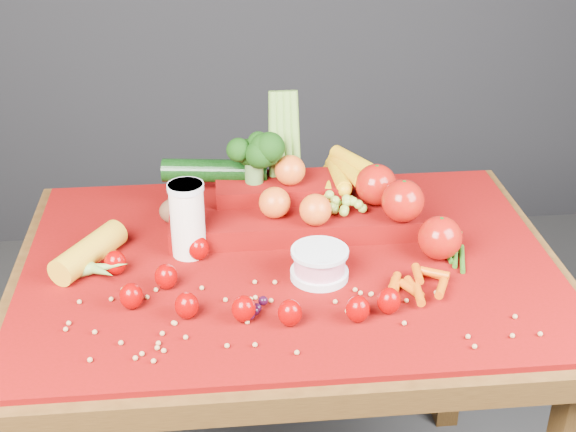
{
  "coord_description": "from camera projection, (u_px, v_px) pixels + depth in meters",
  "views": [
    {
      "loc": [
        -0.14,
        -1.37,
        1.6
      ],
      "look_at": [
        0.0,
        0.02,
        0.85
      ],
      "focal_mm": 50.0,
      "sensor_mm": 36.0,
      "label": 1
    }
  ],
  "objects": [
    {
      "name": "green_bean_pile",
      "position": [
        453.0,
        251.0,
        1.62
      ],
      "size": [
        0.14,
        0.12,
        0.01
      ],
      "primitive_type": null,
      "color": "#245613",
      "rests_on": "red_cloth"
    },
    {
      "name": "red_cloth",
      "position": [
        289.0,
        262.0,
        1.61
      ],
      "size": [
        1.05,
        0.75,
        0.01
      ],
      "primitive_type": "cube",
      "color": "#690306",
      "rests_on": "table"
    },
    {
      "name": "strawberry_scatter",
      "position": [
        229.0,
        289.0,
        1.46
      ],
      "size": [
        0.54,
        0.28,
        0.05
      ],
      "color": "#8D0000",
      "rests_on": "red_cloth"
    },
    {
      "name": "milk_glass",
      "position": [
        187.0,
        217.0,
        1.59
      ],
      "size": [
        0.07,
        0.07,
        0.16
      ],
      "rotation": [
        0.0,
        0.0,
        -0.05
      ],
      "color": "#F0E0D1",
      "rests_on": "red_cloth"
    },
    {
      "name": "dark_grape_cluster",
      "position": [
        250.0,
        310.0,
        1.43
      ],
      "size": [
        0.06,
        0.05,
        0.03
      ],
      "primitive_type": null,
      "color": "black",
      "rests_on": "red_cloth"
    },
    {
      "name": "soybean_scatter",
      "position": [
        300.0,
        315.0,
        1.43
      ],
      "size": [
        0.84,
        0.24,
        0.01
      ],
      "primitive_type": null,
      "color": "#B1824C",
      "rests_on": "red_cloth"
    },
    {
      "name": "table",
      "position": [
        289.0,
        304.0,
        1.66
      ],
      "size": [
        1.1,
        0.8,
        0.75
      ],
      "color": "#321D0B",
      "rests_on": "ground"
    },
    {
      "name": "produce_mound",
      "position": [
        308.0,
        198.0,
        1.71
      ],
      "size": [
        0.6,
        0.36,
        0.27
      ],
      "color": "#690306",
      "rests_on": "red_cloth"
    },
    {
      "name": "yogurt_bowl",
      "position": [
        320.0,
        263.0,
        1.53
      ],
      "size": [
        0.11,
        0.11,
        0.06
      ],
      "rotation": [
        0.0,
        0.0,
        0.19
      ],
      "color": "silver",
      "rests_on": "red_cloth"
    },
    {
      "name": "potato",
      "position": [
        180.0,
        211.0,
        1.72
      ],
      "size": [
        0.09,
        0.07,
        0.06
      ],
      "primitive_type": "ellipsoid",
      "color": "brown",
      "rests_on": "red_cloth"
    },
    {
      "name": "corn_ear",
      "position": [
        92.0,
        263.0,
        1.55
      ],
      "size": [
        0.25,
        0.27,
        0.06
      ],
      "rotation": [
        0.0,
        0.0,
        1.03
      ],
      "color": "gold",
      "rests_on": "red_cloth"
    },
    {
      "name": "baby_carrot_pile",
      "position": [
        413.0,
        281.0,
        1.5
      ],
      "size": [
        0.17,
        0.17,
        0.03
      ],
      "primitive_type": null,
      "color": "#C14A06",
      "rests_on": "red_cloth"
    }
  ]
}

